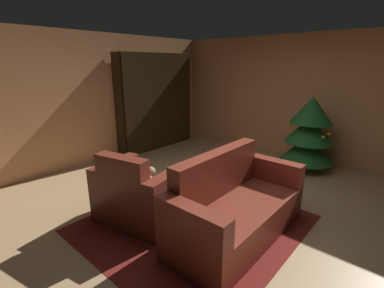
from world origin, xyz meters
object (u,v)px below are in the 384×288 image
Objects in this scene: couch_red at (235,208)px; book_stack_on_table at (192,188)px; coffee_table at (192,192)px; armchair_red at (139,195)px; bottle_on_table at (190,185)px; decorated_tree at (309,132)px; bookshelf_unit at (160,102)px.

book_stack_on_table is (-0.53, -0.15, 0.15)m from couch_red.
armchair_red is at bearing -139.00° from coffee_table.
bottle_on_table is at bearing -62.88° from book_stack_on_table.
couch_red reaches higher than coffee_table.
bottle_on_table is at bearing -152.01° from couch_red.
book_stack_on_table is at bearing -163.95° from couch_red.
armchair_red reaches higher than book_stack_on_table.
couch_red is (1.07, 0.55, -0.01)m from armchair_red.
armchair_red is at bearing -153.08° from couch_red.
book_stack_on_table is at bearing 117.12° from bottle_on_table.
decorated_tree is (-0.11, 2.66, 0.38)m from couch_red.
decorated_tree reaches higher than bottle_on_table.
couch_red is at bearing -87.62° from decorated_tree.
armchair_red is 0.68m from coffee_table.
bottle_on_table is at bearing -37.12° from bookshelf_unit.
bookshelf_unit is 3.51m from book_stack_on_table.
book_stack_on_table is (0.55, 0.39, 0.14)m from armchair_red.
coffee_table is (2.75, -2.00, -0.68)m from bookshelf_unit.
couch_red is at bearing 10.32° from coffee_table.
book_stack_on_table is 0.68× the size of bottle_on_table.
coffee_table is 0.47× the size of decorated_tree.
coffee_table is 0.11m from book_stack_on_table.
bottle_on_table is at bearing -97.12° from decorated_tree.
coffee_table is 1.99× the size of bottle_on_table.
bookshelf_unit is 1.87× the size of armchair_red.
decorated_tree is at bearing 13.44° from bookshelf_unit.
book_stack_on_table is at bearing -36.31° from bookshelf_unit.
bookshelf_unit is 3.89m from couch_red.
bookshelf_unit is at bearing 142.88° from bottle_on_table.
couch_red is at bearing 26.92° from armchair_red.
bookshelf_unit reaches higher than coffee_table.
bookshelf_unit is at bearing 143.69° from book_stack_on_table.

